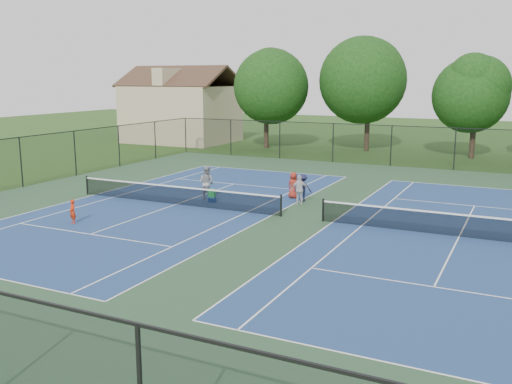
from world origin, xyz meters
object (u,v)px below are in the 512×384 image
at_px(tree_back_a, 266,82).
at_px(ball_crate, 212,200).
at_px(tree_back_c, 476,90).
at_px(bystander_c, 293,185).
at_px(bystander_a, 300,190).
at_px(ball_hopper, 212,193).
at_px(clapboard_house, 181,111).
at_px(bystander_b, 303,188).
at_px(child_player, 73,212).
at_px(instructor, 207,183).
at_px(tree_back_b, 369,76).

bearing_deg(tree_back_a, ball_crate, -71.91).
distance_m(tree_back_c, ball_crate, 26.53).
bearing_deg(tree_back_c, bystander_c, -108.88).
xyz_separation_m(tree_back_c, ball_crate, (-10.57, -23.74, -5.33)).
distance_m(tree_back_c, bystander_a, 23.44).
relative_size(ball_crate, ball_hopper, 0.90).
bearing_deg(clapboard_house, tree_back_c, 0.00).
distance_m(tree_back_a, bystander_b, 24.02).
distance_m(bystander_a, ball_hopper, 4.62).
height_order(tree_back_c, child_player, tree_back_c).
bearing_deg(bystander_a, instructor, -19.71).
relative_size(tree_back_a, tree_back_c, 1.09).
bearing_deg(ball_hopper, instructor, 138.13).
relative_size(bystander_c, ball_crate, 3.79).
relative_size(child_player, bystander_a, 0.71).
xyz_separation_m(tree_back_c, clapboard_house, (-28.00, -0.00, -2.39)).
relative_size(tree_back_c, ball_crate, 22.11).
distance_m(tree_back_b, tree_back_c, 9.12).
bearing_deg(child_player, ball_hopper, 82.76).
distance_m(bystander_b, ball_crate, 4.87).
bearing_deg(bystander_c, clapboard_house, -31.86).
bearing_deg(tree_back_a, child_player, -82.21).
relative_size(clapboard_house, bystander_a, 7.02).
height_order(tree_back_c, bystander_c, tree_back_c).
xyz_separation_m(tree_back_b, bystander_a, (2.74, -23.10, -5.83)).
bearing_deg(child_player, instructor, 89.23).
xyz_separation_m(tree_back_b, clapboard_house, (-19.00, -1.00, -3.50)).
bearing_deg(ball_crate, child_player, -117.54).
bearing_deg(tree_back_b, ball_crate, -93.64).
bearing_deg(bystander_b, clapboard_house, -51.11).
relative_size(tree_back_c, clapboard_house, 0.78).
relative_size(child_player, bystander_c, 0.76).
height_order(clapboard_house, bystander_b, clapboard_house).
bearing_deg(bystander_a, child_player, 15.09).
xyz_separation_m(clapboard_house, bystander_a, (21.74, -22.10, -2.32)).
height_order(bystander_c, ball_hopper, bystander_c).
xyz_separation_m(clapboard_house, ball_hopper, (17.43, -23.74, -2.59)).
height_order(tree_back_a, ball_hopper, tree_back_a).
relative_size(instructor, bystander_c, 1.26).
xyz_separation_m(tree_back_a, ball_hopper, (7.43, -22.74, -5.54)).
relative_size(child_player, bystander_b, 0.75).
height_order(clapboard_house, instructor, clapboard_house).
bearing_deg(ball_crate, bystander_c, 40.03).
distance_m(clapboard_house, bystander_a, 31.09).
xyz_separation_m(bystander_c, ball_hopper, (-3.44, -2.89, -0.22)).
xyz_separation_m(clapboard_house, bystander_c, (20.87, -20.85, -2.37)).
distance_m(child_player, ball_hopper, 7.40).
xyz_separation_m(tree_back_a, instructor, (6.76, -22.14, -5.13)).
xyz_separation_m(bystander_a, ball_crate, (-4.32, -1.64, -0.62)).
xyz_separation_m(child_player, instructor, (2.76, 7.16, 0.36)).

